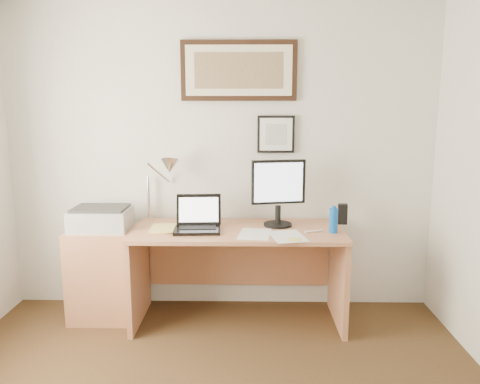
{
  "coord_description": "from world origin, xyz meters",
  "views": [
    {
      "loc": [
        0.22,
        -1.83,
        1.68
      ],
      "look_at": [
        0.17,
        1.43,
        1.07
      ],
      "focal_mm": 35.0,
      "sensor_mm": 36.0,
      "label": 1
    }
  ],
  "objects_px": {
    "printer": "(101,218)",
    "lcd_monitor": "(278,190)",
    "side_cabinet": "(104,274)",
    "water_bottle": "(334,221)",
    "book": "(151,229)",
    "laptop": "(198,223)",
    "desk": "(238,255)"
  },
  "relations": [
    {
      "from": "book",
      "to": "desk",
      "type": "xyz_separation_m",
      "value": [
        0.66,
        0.12,
        -0.24
      ]
    },
    {
      "from": "desk",
      "to": "book",
      "type": "bearing_deg",
      "value": -169.65
    },
    {
      "from": "desk",
      "to": "laptop",
      "type": "height_order",
      "value": "laptop"
    },
    {
      "from": "water_bottle",
      "to": "lcd_monitor",
      "type": "relative_size",
      "value": 0.35
    },
    {
      "from": "side_cabinet",
      "to": "lcd_monitor",
      "type": "distance_m",
      "value": 1.54
    },
    {
      "from": "book",
      "to": "lcd_monitor",
      "type": "bearing_deg",
      "value": 7.6
    },
    {
      "from": "laptop",
      "to": "lcd_monitor",
      "type": "height_order",
      "value": "lcd_monitor"
    },
    {
      "from": "water_bottle",
      "to": "desk",
      "type": "distance_m",
      "value": 0.8
    },
    {
      "from": "book",
      "to": "desk",
      "type": "distance_m",
      "value": 0.72
    },
    {
      "from": "desk",
      "to": "side_cabinet",
      "type": "bearing_deg",
      "value": -178.11
    },
    {
      "from": "water_bottle",
      "to": "laptop",
      "type": "relative_size",
      "value": 0.51
    },
    {
      "from": "side_cabinet",
      "to": "laptop",
      "type": "height_order",
      "value": "laptop"
    },
    {
      "from": "book",
      "to": "desk",
      "type": "height_order",
      "value": "book"
    },
    {
      "from": "side_cabinet",
      "to": "desk",
      "type": "relative_size",
      "value": 0.46
    },
    {
      "from": "desk",
      "to": "printer",
      "type": "relative_size",
      "value": 3.64
    },
    {
      "from": "side_cabinet",
      "to": "book",
      "type": "height_order",
      "value": "book"
    },
    {
      "from": "desk",
      "to": "laptop",
      "type": "bearing_deg",
      "value": -158.46
    },
    {
      "from": "laptop",
      "to": "desk",
      "type": "bearing_deg",
      "value": 21.54
    },
    {
      "from": "side_cabinet",
      "to": "desk",
      "type": "bearing_deg",
      "value": 1.89
    },
    {
      "from": "printer",
      "to": "water_bottle",
      "type": "bearing_deg",
      "value": -4.23
    },
    {
      "from": "laptop",
      "to": "book",
      "type": "bearing_deg",
      "value": -179.79
    },
    {
      "from": "printer",
      "to": "book",
      "type": "bearing_deg",
      "value": -11.11
    },
    {
      "from": "side_cabinet",
      "to": "desk",
      "type": "height_order",
      "value": "desk"
    },
    {
      "from": "book",
      "to": "water_bottle",
      "type": "bearing_deg",
      "value": -2.19
    },
    {
      "from": "side_cabinet",
      "to": "water_bottle",
      "type": "distance_m",
      "value": 1.85
    },
    {
      "from": "water_bottle",
      "to": "printer",
      "type": "relative_size",
      "value": 0.41
    },
    {
      "from": "printer",
      "to": "lcd_monitor",
      "type": "bearing_deg",
      "value": 2.14
    },
    {
      "from": "lcd_monitor",
      "to": "laptop",
      "type": "bearing_deg",
      "value": -168.17
    },
    {
      "from": "side_cabinet",
      "to": "book",
      "type": "relative_size",
      "value": 2.92
    },
    {
      "from": "laptop",
      "to": "printer",
      "type": "xyz_separation_m",
      "value": [
        -0.76,
        0.08,
        0.01
      ]
    },
    {
      "from": "lcd_monitor",
      "to": "printer",
      "type": "height_order",
      "value": "lcd_monitor"
    },
    {
      "from": "lcd_monitor",
      "to": "printer",
      "type": "relative_size",
      "value": 1.18
    }
  ]
}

